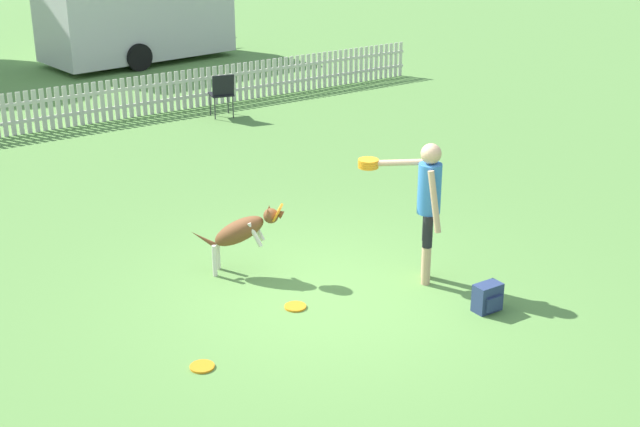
# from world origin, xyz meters

# --- Properties ---
(ground_plane) EXTENTS (240.00, 240.00, 0.00)m
(ground_plane) POSITION_xyz_m (0.00, 0.00, 0.00)
(ground_plane) COLOR #5B8C42
(handler_person) EXTENTS (0.74, 1.09, 1.75)m
(handler_person) POSITION_xyz_m (1.16, -0.28, 1.12)
(handler_person) COLOR tan
(handler_person) RESTS_ON ground_plane
(leaping_dog) EXTENTS (1.01, 0.86, 0.95)m
(leaping_dog) POSITION_xyz_m (-0.56, 1.09, 0.58)
(leaping_dog) COLOR brown
(leaping_dog) RESTS_ON ground_plane
(frisbee_near_handler) EXTENTS (0.25, 0.25, 0.02)m
(frisbee_near_handler) POSITION_xyz_m (-0.52, -0.06, 0.01)
(frisbee_near_handler) COLOR orange
(frisbee_near_handler) RESTS_ON ground_plane
(frisbee_near_dog) EXTENTS (0.25, 0.25, 0.02)m
(frisbee_near_dog) POSITION_xyz_m (-2.02, -0.65, 0.01)
(frisbee_near_dog) COLOR orange
(frisbee_near_dog) RESTS_ON ground_plane
(backpack_on_grass) EXTENTS (0.32, 0.23, 0.33)m
(backpack_on_grass) POSITION_xyz_m (1.27, -1.34, 0.16)
(backpack_on_grass) COLOR navy
(backpack_on_grass) RESTS_ON ground_plane
(picket_fence) EXTENTS (16.39, 0.04, 0.82)m
(picket_fence) POSITION_xyz_m (-0.00, 8.88, 0.41)
(picket_fence) COLOR beige
(picket_fence) RESTS_ON ground_plane
(folding_chair_center) EXTENTS (0.54, 0.55, 0.90)m
(folding_chair_center) POSITION_xyz_m (2.72, 7.84, 0.54)
(folding_chair_center) COLOR #333338
(folding_chair_center) RESTS_ON ground_plane
(equipment_trailer) EXTENTS (5.60, 2.62, 2.69)m
(equipment_trailer) POSITION_xyz_m (3.54, 14.04, 1.41)
(equipment_trailer) COLOR #B7B7B7
(equipment_trailer) RESTS_ON ground_plane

